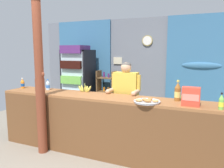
{
  "coord_description": "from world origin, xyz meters",
  "views": [
    {
      "loc": [
        1.62,
        -2.8,
        1.73
      ],
      "look_at": [
        0.06,
        0.78,
        1.15
      ],
      "focal_mm": 35.35,
      "sensor_mm": 36.0,
      "label": 1
    }
  ],
  "objects_px": {
    "soda_bottle_lime_soda": "(221,102)",
    "shopkeeper": "(126,93)",
    "stall_counter": "(102,120)",
    "pastry_tray": "(147,101)",
    "soda_bottle_orange_soda": "(23,84)",
    "soda_bottle_grape_soda": "(38,86)",
    "soda_bottle_water": "(48,85)",
    "banana_bunch": "(85,89)",
    "soda_bottle_iced_tea": "(178,92)",
    "timber_post": "(40,82)",
    "drink_fridge": "(78,78)",
    "plastic_lawn_chair": "(187,113)",
    "snack_box_crackers": "(191,97)",
    "bottle_shelf_rack": "(106,93)"
  },
  "relations": [
    {
      "from": "soda_bottle_lime_soda",
      "to": "shopkeeper",
      "type": "bearing_deg",
      "value": 157.03
    },
    {
      "from": "stall_counter",
      "to": "pastry_tray",
      "type": "xyz_separation_m",
      "value": [
        0.75,
        -0.05,
        0.4
      ]
    },
    {
      "from": "shopkeeper",
      "to": "soda_bottle_orange_soda",
      "type": "height_order",
      "value": "shopkeeper"
    },
    {
      "from": "soda_bottle_grape_soda",
      "to": "soda_bottle_water",
      "type": "relative_size",
      "value": 1.04
    },
    {
      "from": "soda_bottle_water",
      "to": "banana_bunch",
      "type": "distance_m",
      "value": 0.77
    },
    {
      "from": "soda_bottle_grape_soda",
      "to": "soda_bottle_lime_soda",
      "type": "relative_size",
      "value": 0.99
    },
    {
      "from": "soda_bottle_iced_tea",
      "to": "soda_bottle_lime_soda",
      "type": "distance_m",
      "value": 0.65
    },
    {
      "from": "timber_post",
      "to": "drink_fridge",
      "type": "distance_m",
      "value": 2.17
    },
    {
      "from": "soda_bottle_water",
      "to": "timber_post",
      "type": "bearing_deg",
      "value": -63.28
    },
    {
      "from": "soda_bottle_iced_tea",
      "to": "timber_post",
      "type": "bearing_deg",
      "value": -166.78
    },
    {
      "from": "plastic_lawn_chair",
      "to": "pastry_tray",
      "type": "height_order",
      "value": "pastry_tray"
    },
    {
      "from": "soda_bottle_iced_tea",
      "to": "soda_bottle_lime_soda",
      "type": "relative_size",
      "value": 1.43
    },
    {
      "from": "soda_bottle_grape_soda",
      "to": "banana_bunch",
      "type": "xyz_separation_m",
      "value": [
        0.88,
        0.22,
        -0.03
      ]
    },
    {
      "from": "soda_bottle_lime_soda",
      "to": "banana_bunch",
      "type": "bearing_deg",
      "value": 170.53
    },
    {
      "from": "soda_bottle_grape_soda",
      "to": "shopkeeper",
      "type": "bearing_deg",
      "value": 17.35
    },
    {
      "from": "snack_box_crackers",
      "to": "banana_bunch",
      "type": "xyz_separation_m",
      "value": [
        -1.85,
        0.32,
        -0.07
      ]
    },
    {
      "from": "soda_bottle_grape_soda",
      "to": "soda_bottle_orange_soda",
      "type": "relative_size",
      "value": 1.03
    },
    {
      "from": "pastry_tray",
      "to": "snack_box_crackers",
      "type": "bearing_deg",
      "value": 5.51
    },
    {
      "from": "drink_fridge",
      "to": "soda_bottle_iced_tea",
      "type": "distance_m",
      "value": 3.16
    },
    {
      "from": "timber_post",
      "to": "banana_bunch",
      "type": "relative_size",
      "value": 9.14
    },
    {
      "from": "stall_counter",
      "to": "soda_bottle_orange_soda",
      "type": "bearing_deg",
      "value": 174.06
    },
    {
      "from": "timber_post",
      "to": "soda_bottle_grape_soda",
      "type": "height_order",
      "value": "timber_post"
    },
    {
      "from": "stall_counter",
      "to": "drink_fridge",
      "type": "xyz_separation_m",
      "value": [
        -1.6,
        1.83,
        0.41
      ]
    },
    {
      "from": "shopkeeper",
      "to": "soda_bottle_water",
      "type": "relative_size",
      "value": 7.41
    },
    {
      "from": "drink_fridge",
      "to": "soda_bottle_iced_tea",
      "type": "height_order",
      "value": "drink_fridge"
    },
    {
      "from": "soda_bottle_orange_soda",
      "to": "banana_bunch",
      "type": "xyz_separation_m",
      "value": [
        1.36,
        0.13,
        -0.03
      ]
    },
    {
      "from": "snack_box_crackers",
      "to": "pastry_tray",
      "type": "distance_m",
      "value": 0.6
    },
    {
      "from": "stall_counter",
      "to": "soda_bottle_water",
      "type": "bearing_deg",
      "value": 169.24
    },
    {
      "from": "stall_counter",
      "to": "shopkeeper",
      "type": "bearing_deg",
      "value": 72.62
    },
    {
      "from": "stall_counter",
      "to": "banana_bunch",
      "type": "height_order",
      "value": "banana_bunch"
    },
    {
      "from": "stall_counter",
      "to": "timber_post",
      "type": "distance_m",
      "value": 1.21
    },
    {
      "from": "plastic_lawn_chair",
      "to": "soda_bottle_orange_soda",
      "type": "relative_size",
      "value": 4.09
    },
    {
      "from": "soda_bottle_orange_soda",
      "to": "soda_bottle_water",
      "type": "height_order",
      "value": "soda_bottle_orange_soda"
    },
    {
      "from": "plastic_lawn_chair",
      "to": "soda_bottle_orange_soda",
      "type": "xyz_separation_m",
      "value": [
        -3.06,
        -1.28,
        0.59
      ]
    },
    {
      "from": "timber_post",
      "to": "soda_bottle_iced_tea",
      "type": "height_order",
      "value": "timber_post"
    },
    {
      "from": "plastic_lawn_chair",
      "to": "banana_bunch",
      "type": "relative_size",
      "value": 3.07
    },
    {
      "from": "stall_counter",
      "to": "snack_box_crackers",
      "type": "height_order",
      "value": "snack_box_crackers"
    },
    {
      "from": "bottle_shelf_rack",
      "to": "shopkeeper",
      "type": "bearing_deg",
      "value": -54.06
    },
    {
      "from": "plastic_lawn_chair",
      "to": "soda_bottle_water",
      "type": "relative_size",
      "value": 4.14
    },
    {
      "from": "stall_counter",
      "to": "soda_bottle_lime_soda",
      "type": "bearing_deg",
      "value": -1.49
    },
    {
      "from": "bottle_shelf_rack",
      "to": "soda_bottle_lime_soda",
      "type": "xyz_separation_m",
      "value": [
        2.6,
        -2.13,
        0.46
      ]
    },
    {
      "from": "stall_counter",
      "to": "shopkeeper",
      "type": "relative_size",
      "value": 2.54
    },
    {
      "from": "stall_counter",
      "to": "soda_bottle_iced_tea",
      "type": "bearing_deg",
      "value": 12.45
    },
    {
      "from": "soda_bottle_lime_soda",
      "to": "soda_bottle_water",
      "type": "xyz_separation_m",
      "value": [
        -2.98,
        0.29,
        -0.0
      ]
    },
    {
      "from": "shopkeeper",
      "to": "snack_box_crackers",
      "type": "xyz_separation_m",
      "value": [
        1.15,
        -0.59,
        0.15
      ]
    },
    {
      "from": "soda_bottle_grape_soda",
      "to": "soda_bottle_water",
      "type": "distance_m",
      "value": 0.17
    },
    {
      "from": "bottle_shelf_rack",
      "to": "shopkeeper",
      "type": "distance_m",
      "value": 1.87
    },
    {
      "from": "soda_bottle_water",
      "to": "pastry_tray",
      "type": "bearing_deg",
      "value": -8.14
    },
    {
      "from": "drink_fridge",
      "to": "shopkeeper",
      "type": "relative_size",
      "value": 1.22
    },
    {
      "from": "soda_bottle_iced_tea",
      "to": "snack_box_crackers",
      "type": "distance_m",
      "value": 0.32
    }
  ]
}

